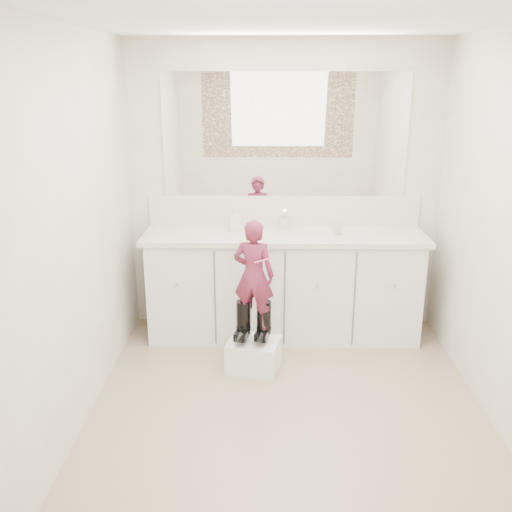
{
  "coord_description": "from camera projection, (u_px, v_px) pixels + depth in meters",
  "views": [
    {
      "loc": [
        -0.15,
        -3.23,
        2.12
      ],
      "look_at": [
        -0.22,
        0.59,
        0.89
      ],
      "focal_mm": 40.0,
      "sensor_mm": 36.0,
      "label": 1
    }
  ],
  "objects": [
    {
      "name": "wall_front",
      "position": [
        309.0,
        359.0,
        1.93
      ],
      "size": [
        2.6,
        0.0,
        2.6
      ],
      "primitive_type": "plane",
      "rotation": [
        -1.57,
        0.0,
        0.0
      ],
      "color": "beige",
      "rests_on": "floor"
    },
    {
      "name": "faucet",
      "position": [
        284.0,
        222.0,
        4.75
      ],
      "size": [
        0.08,
        0.08,
        0.1
      ],
      "primitive_type": "cylinder",
      "color": "silver",
      "rests_on": "countertop"
    },
    {
      "name": "vanity_cabinet",
      "position": [
        284.0,
        287.0,
        4.76
      ],
      "size": [
        2.2,
        0.55,
        0.85
      ],
      "primitive_type": "cube",
      "color": "silver",
      "rests_on": "floor"
    },
    {
      "name": "mirror",
      "position": [
        285.0,
        136.0,
        4.64
      ],
      "size": [
        2.0,
        0.02,
        1.0
      ],
      "primitive_type": "cube",
      "color": "white",
      "rests_on": "wall_back"
    },
    {
      "name": "ceiling",
      "position": [
        296.0,
        18.0,
        2.99
      ],
      "size": [
        3.0,
        3.0,
        0.0
      ],
      "primitive_type": "plane",
      "rotation": [
        3.14,
        0.0,
        0.0
      ],
      "color": "white",
      "rests_on": "wall_back"
    },
    {
      "name": "toddler",
      "position": [
        254.0,
        275.0,
        4.08
      ],
      "size": [
        0.34,
        0.26,
        0.82
      ],
      "primitive_type": "imported",
      "rotation": [
        0.0,
        0.0,
        2.91
      ],
      "color": "#AA345C",
      "rests_on": "step_stool"
    },
    {
      "name": "boot_right",
      "position": [
        264.0,
        321.0,
        4.19
      ],
      "size": [
        0.16,
        0.22,
        0.31
      ],
      "primitive_type": null,
      "rotation": [
        0.0,
        0.0,
        -0.23
      ],
      "color": "black",
      "rests_on": "step_stool"
    },
    {
      "name": "wall_left",
      "position": [
        72.0,
        237.0,
        3.38
      ],
      "size": [
        0.0,
        3.0,
        3.0
      ],
      "primitive_type": "plane",
      "rotation": [
        1.57,
        0.0,
        1.57
      ],
      "color": "beige",
      "rests_on": "floor"
    },
    {
      "name": "countertop",
      "position": [
        284.0,
        236.0,
        4.61
      ],
      "size": [
        2.28,
        0.58,
        0.04
      ],
      "primitive_type": "cube",
      "color": "beige",
      "rests_on": "vanity_cabinet"
    },
    {
      "name": "wall_back",
      "position": [
        284.0,
        189.0,
        4.78
      ],
      "size": [
        2.6,
        0.0,
        2.6
      ],
      "primitive_type": "plane",
      "rotation": [
        1.57,
        0.0,
        0.0
      ],
      "color": "beige",
      "rests_on": "floor"
    },
    {
      "name": "soap_bottle",
      "position": [
        234.0,
        219.0,
        4.66
      ],
      "size": [
        0.1,
        0.11,
        0.19
      ],
      "primitive_type": "imported",
      "rotation": [
        0.0,
        0.0,
        0.22
      ],
      "color": "silver",
      "rests_on": "countertop"
    },
    {
      "name": "dot_panel",
      "position": [
        313.0,
        230.0,
        1.8
      ],
      "size": [
        2.0,
        0.01,
        1.2
      ],
      "primitive_type": "cube",
      "color": "#472819",
      "rests_on": "wall_front"
    },
    {
      "name": "cup",
      "position": [
        337.0,
        229.0,
        4.57
      ],
      "size": [
        0.11,
        0.11,
        0.09
      ],
      "primitive_type": "imported",
      "rotation": [
        0.0,
        0.0,
        0.21
      ],
      "color": "beige",
      "rests_on": "countertop"
    },
    {
      "name": "step_stool",
      "position": [
        254.0,
        355.0,
        4.25
      ],
      "size": [
        0.43,
        0.38,
        0.23
      ],
      "primitive_type": "cube",
      "rotation": [
        0.0,
        0.0,
        -0.23
      ],
      "color": "white",
      "rests_on": "floor"
    },
    {
      "name": "backsplash",
      "position": [
        284.0,
        211.0,
        4.83
      ],
      "size": [
        2.28,
        0.03,
        0.25
      ],
      "primitive_type": "cube",
      "color": "beige",
      "rests_on": "countertop"
    },
    {
      "name": "floor",
      "position": [
        288.0,
        414.0,
        3.72
      ],
      "size": [
        3.0,
        3.0,
        0.0
      ],
      "primitive_type": "plane",
      "color": "#957D61",
      "rests_on": "ground"
    },
    {
      "name": "boot_left",
      "position": [
        244.0,
        321.0,
        4.19
      ],
      "size": [
        0.16,
        0.22,
        0.31
      ],
      "primitive_type": null,
      "rotation": [
        0.0,
        0.0,
        -0.23
      ],
      "color": "black",
      "rests_on": "step_stool"
    },
    {
      "name": "toothbrush",
      "position": [
        263.0,
        260.0,
        3.96
      ],
      "size": [
        0.13,
        0.04,
        0.06
      ],
      "primitive_type": "cylinder",
      "rotation": [
        0.0,
        1.22,
        -0.23
      ],
      "color": "#EA5B8C",
      "rests_on": "toddler"
    }
  ]
}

